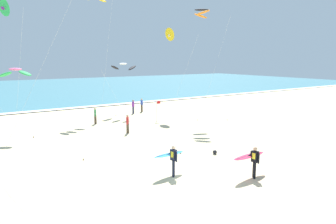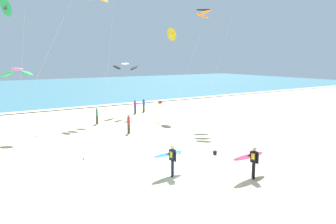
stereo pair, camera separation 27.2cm
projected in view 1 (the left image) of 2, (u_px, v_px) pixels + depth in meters
The scene contains 16 objects.
ground_plane at pixel (201, 175), 16.55m from camera, with size 160.00×160.00×0.00m, color beige.
ocean_water at pixel (28, 89), 62.87m from camera, with size 160.00×60.00×0.08m, color teal.
shoreline_foam at pixel (67, 108), 38.34m from camera, with size 160.00×1.27×0.01m, color white.
surfer_lead at pixel (252, 158), 16.13m from camera, with size 2.52×1.03×1.71m.
surfer_trailing at pixel (172, 157), 16.37m from camera, with size 2.07×1.01×1.71m.
kite_arc_ivory_near at pixel (123, 66), 33.60m from camera, with size 4.70×3.61×5.76m.
kite_arc_charcoal_mid at pixel (202, 13), 29.53m from camera, with size 3.68×3.12×10.95m.
kite_arc_rose_high at pixel (15, 72), 23.23m from camera, with size 3.83×4.49×5.53m.
kite_delta_emerald_low at pixel (4, 7), 24.05m from camera, with size 1.60×3.14×10.99m.
kite_delta_golden_close at pixel (170, 35), 32.79m from camera, with size 0.95×4.89×9.49m.
bystander_purple_top at pixel (133, 107), 34.99m from camera, with size 0.40×0.35×1.59m.
bystander_blue_top at pixel (142, 105), 36.25m from camera, with size 0.22×0.50×1.59m.
bystander_green_top at pixel (95, 116), 29.44m from camera, with size 0.27×0.48×1.59m.
bystander_red_top at pixel (128, 124), 25.76m from camera, with size 0.33×0.43×1.59m.
lifeguard_flag at pixel (157, 109), 30.73m from camera, with size 0.45×0.05×2.10m.
beach_ball at pixel (215, 152), 20.16m from camera, with size 0.28×0.28×0.28m, color black.
Camera 1 is at (-10.08, -12.19, 6.20)m, focal length 32.78 mm.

